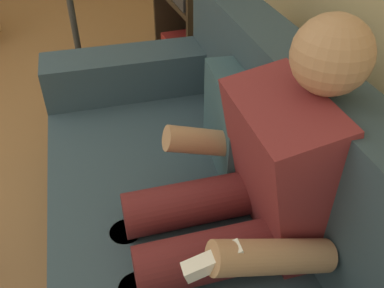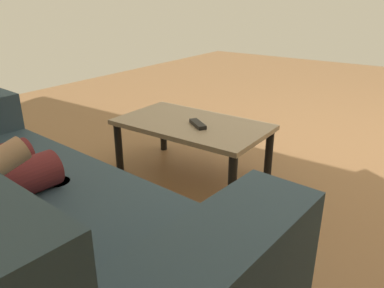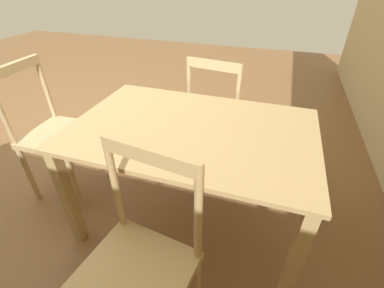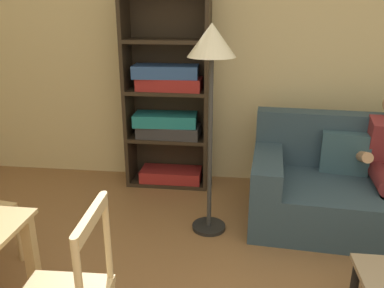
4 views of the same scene
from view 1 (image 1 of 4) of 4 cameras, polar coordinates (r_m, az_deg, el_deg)
couch at (r=1.53m, az=2.75°, el=-10.82°), size 2.10×1.13×0.88m
person_lounging at (r=1.27m, az=6.95°, el=-7.21°), size 0.62×0.88×1.10m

